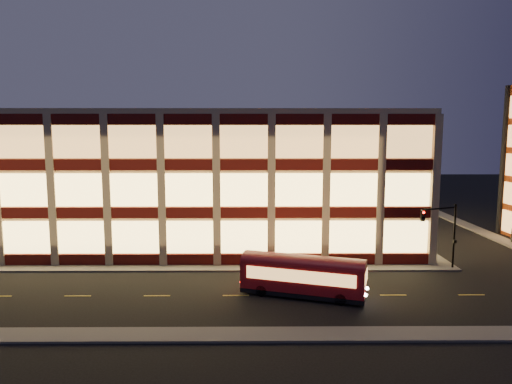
{
  "coord_description": "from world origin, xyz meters",
  "views": [
    {
      "loc": [
        5.28,
        -39.39,
        12.16
      ],
      "look_at": [
        5.64,
        8.0,
        6.18
      ],
      "focal_mm": 32.0,
      "sensor_mm": 36.0,
      "label": 1
    }
  ],
  "objects": [
    {
      "name": "traffic_signal_far",
      "position": [
        22.21,
        0.24,
        4.11
      ],
      "size": [
        3.79,
        1.87,
        6.0
      ],
      "color": "black",
      "rests_on": "ground"
    },
    {
      "name": "office_building",
      "position": [
        -2.91,
        16.91,
        7.25
      ],
      "size": [
        50.45,
        30.45,
        14.5
      ],
      "color": "tan",
      "rests_on": "ground"
    },
    {
      "name": "sidewalk_office_south",
      "position": [
        -3.0,
        1.0,
        0.07
      ],
      "size": [
        54.0,
        2.0,
        0.15
      ],
      "primitive_type": "cube",
      "color": "#514F4C",
      "rests_on": "ground"
    },
    {
      "name": "trolley_bus",
      "position": [
        9.08,
        -6.06,
        1.74
      ],
      "size": [
        9.54,
        5.11,
        3.14
      ],
      "rotation": [
        0.0,
        0.0,
        -0.32
      ],
      "color": "maroon",
      "rests_on": "ground"
    },
    {
      "name": "sidewalk_office_east",
      "position": [
        23.0,
        17.0,
        0.07
      ],
      "size": [
        2.0,
        30.0,
        0.15
      ],
      "primitive_type": "cube",
      "color": "#514F4C",
      "rests_on": "ground"
    },
    {
      "name": "sidewalk_tower_west",
      "position": [
        34.0,
        17.0,
        0.07
      ],
      "size": [
        2.0,
        30.0,
        0.15
      ],
      "primitive_type": "cube",
      "color": "#514F4C",
      "rests_on": "ground"
    },
    {
      "name": "sidewalk_near",
      "position": [
        0.0,
        -13.0,
        0.07
      ],
      "size": [
        100.0,
        2.0,
        0.15
      ],
      "primitive_type": "cube",
      "color": "#514F4C",
      "rests_on": "ground"
    },
    {
      "name": "ground",
      "position": [
        0.0,
        0.0,
        0.0
      ],
      "size": [
        200.0,
        200.0,
        0.0
      ],
      "primitive_type": "plane",
      "color": "black",
      "rests_on": "ground"
    }
  ]
}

